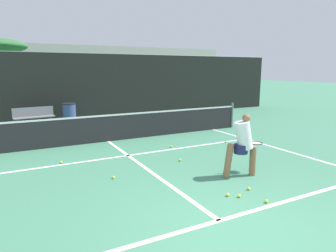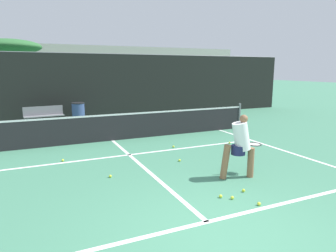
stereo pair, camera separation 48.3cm
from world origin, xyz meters
The scene contains 21 objects.
ground_plane centered at (0.00, 0.00, 0.00)m, with size 100.00×100.00×0.00m, color #427F60.
court_baseline_near centered at (0.00, 0.40, 0.00)m, with size 11.00×0.10×0.01m, color white.
court_service_line centered at (0.00, 4.73, 0.00)m, with size 8.25×0.10×0.01m, color white.
court_center_mark centered at (0.00, 3.55, 0.00)m, with size 0.10×6.31×0.01m, color white.
court_sideline_right centered at (4.51, 3.55, 0.00)m, with size 0.10×7.31×0.01m, color white.
net centered at (0.00, 6.71, 0.51)m, with size 11.09×0.09×1.07m.
fence_back centered at (0.00, 11.69, 1.62)m, with size 24.00×0.06×3.26m.
player_practicing centered at (1.78, 1.88, 0.80)m, with size 1.19×0.52×1.49m.
tennis_ball_scattered_0 centered at (0.75, 1.10, 0.03)m, with size 0.07×0.07×0.07m, color #D1E033.
tennis_ball_scattered_1 centered at (1.34, 1.15, 0.03)m, with size 0.07×0.07×0.07m, color #D1E033.
tennis_ball_scattered_2 centered at (1.55, 4.95, 0.03)m, with size 0.07×0.07×0.07m, color #D1E033.
tennis_ball_scattered_3 centered at (-0.96, 3.11, 0.03)m, with size 0.07×0.07×0.07m, color #D1E033.
tennis_ball_scattered_4 centered at (-1.85, 4.87, 0.03)m, with size 0.07×0.07×0.07m, color #D1E033.
tennis_ball_scattered_5 centered at (1.07, 3.55, 0.03)m, with size 0.07×0.07×0.07m, color #D1E033.
tennis_ball_scattered_6 centered at (0.91, 0.95, 0.03)m, with size 0.07×0.07×0.07m, color #D1E033.
tennis_ball_scattered_7 centered at (3.51, 4.63, 0.03)m, with size 0.07×0.07×0.07m, color #D1E033.
tennis_ball_scattered_8 centered at (1.20, 0.53, 0.03)m, with size 0.07×0.07×0.07m, color #D1E033.
courtside_bench centered at (-2.06, 10.81, 0.47)m, with size 1.70×0.55×0.86m.
trash_bin centered at (-0.57, 10.79, 0.48)m, with size 0.60×0.60×0.97m.
parked_car centered at (3.78, 15.09, 0.60)m, with size 1.79×4.60×1.41m.
building_far centered at (0.00, 25.96, 2.32)m, with size 36.00×2.40×4.63m, color #B2ADA3.
Camera 1 is at (-2.91, -3.27, 2.49)m, focal length 32.00 mm.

